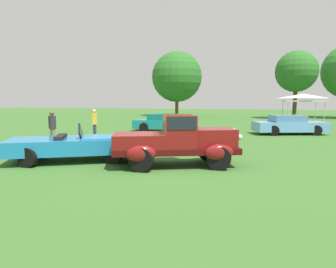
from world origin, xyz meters
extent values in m
plane|color=#386628|center=(0.00, 0.00, 0.00)|extent=(120.00, 120.00, 0.00)
cube|color=#400B0B|center=(0.14, 0.35, 0.56)|extent=(4.32, 2.72, 0.20)
cube|color=maroon|center=(1.28, 0.75, 0.94)|extent=(1.78, 1.53, 0.60)
ellipsoid|color=silver|center=(2.01, 1.01, 0.92)|extent=(0.32, 0.54, 0.68)
cube|color=maroon|center=(0.24, 0.38, 1.18)|extent=(1.37, 1.62, 1.04)
cube|color=black|center=(0.24, 0.38, 1.48)|extent=(1.30, 1.62, 0.40)
cube|color=maroon|center=(-0.95, -0.04, 0.86)|extent=(2.14, 1.92, 0.48)
ellipsoid|color=maroon|center=(1.11, 1.45, 0.56)|extent=(0.99, 0.65, 0.52)
ellipsoid|color=maroon|center=(1.59, 0.09, 0.56)|extent=(0.99, 0.65, 0.52)
ellipsoid|color=maroon|center=(-1.19, 0.64, 0.56)|extent=(0.99, 0.65, 0.52)
ellipsoid|color=maroon|center=(-0.71, -0.72, 0.56)|extent=(0.99, 0.65, 0.52)
sphere|color=silver|center=(1.91, 1.44, 1.00)|extent=(0.18, 0.18, 0.18)
sphere|color=silver|center=(2.20, 0.61, 1.00)|extent=(0.18, 0.18, 0.18)
cylinder|color=black|center=(1.11, 1.45, 0.38)|extent=(0.76, 0.24, 0.76)
cylinder|color=black|center=(1.59, 0.09, 0.38)|extent=(0.76, 0.24, 0.76)
cylinder|color=black|center=(-1.19, 0.64, 0.38)|extent=(0.76, 0.24, 0.76)
cylinder|color=black|center=(-0.71, -0.72, 0.38)|extent=(0.76, 0.24, 0.76)
cube|color=#1E7AB7|center=(-3.62, 0.23, 0.57)|extent=(4.70, 3.43, 0.52)
cube|color=#1E7AB7|center=(-2.46, 0.78, 0.77)|extent=(2.22, 2.06, 0.20)
cube|color=black|center=(-3.36, 0.35, 0.99)|extent=(0.59, 1.15, 0.82)
cube|color=black|center=(-4.00, 0.05, 0.81)|extent=(0.77, 1.21, 0.28)
cube|color=silver|center=(-1.55, 1.21, 0.28)|extent=(0.80, 1.53, 0.12)
cylinder|color=black|center=(-2.69, 1.53, 0.33)|extent=(0.66, 0.20, 0.66)
cylinder|color=black|center=(-2.02, 0.13, 0.33)|extent=(0.66, 0.20, 0.66)
cylinder|color=black|center=(-5.17, 0.35, 0.33)|extent=(0.66, 0.20, 0.66)
cylinder|color=black|center=(-4.51, -1.05, 0.33)|extent=(0.66, 0.20, 0.66)
cube|color=teal|center=(-2.79, 10.48, 0.50)|extent=(4.41, 1.79, 0.60)
cube|color=#146A6E|center=(-2.96, 10.49, 1.00)|extent=(1.96, 1.49, 0.44)
cylinder|color=black|center=(-1.50, 9.68, 0.32)|extent=(0.64, 0.22, 0.64)
cylinder|color=black|center=(-4.12, 9.75, 0.32)|extent=(0.64, 0.22, 0.64)
cube|color=#669EDB|center=(5.38, 10.72, 0.50)|extent=(4.74, 2.84, 0.60)
cube|color=#517EAF|center=(5.20, 10.67, 1.00)|extent=(2.28, 1.93, 0.44)
cylinder|color=black|center=(6.87, 10.35, 0.32)|extent=(0.64, 0.22, 0.64)
cylinder|color=black|center=(4.30, 9.61, 0.32)|extent=(0.64, 0.22, 0.64)
cylinder|color=#283351|center=(-5.47, 5.30, 0.43)|extent=(0.16, 0.16, 0.86)
cylinder|color=#283351|center=(-5.57, 5.47, 0.43)|extent=(0.16, 0.16, 0.86)
cube|color=gold|center=(-5.52, 5.39, 1.16)|extent=(0.41, 0.47, 0.60)
sphere|color=tan|center=(-5.52, 5.39, 1.58)|extent=(0.22, 0.22, 0.22)
cylinder|color=#7F7056|center=(-6.33, 2.79, 0.43)|extent=(0.16, 0.16, 0.86)
cylinder|color=#7F7056|center=(-6.17, 2.67, 0.43)|extent=(0.16, 0.16, 0.86)
cube|color=#2D2D33|center=(-6.25, 2.73, 1.16)|extent=(0.46, 0.44, 0.60)
sphere|color=brown|center=(-6.25, 2.73, 1.58)|extent=(0.22, 0.22, 0.22)
cylinder|color=#B7B7BC|center=(8.77, 18.69, 1.02)|extent=(0.05, 0.05, 2.05)
cylinder|color=#B7B7BC|center=(8.77, 15.98, 1.02)|extent=(0.05, 0.05, 2.05)
cylinder|color=#B7B7BC|center=(6.06, 18.69, 1.02)|extent=(0.05, 0.05, 2.05)
cylinder|color=#B7B7BC|center=(6.06, 15.98, 1.02)|extent=(0.05, 0.05, 2.05)
cube|color=silver|center=(7.41, 17.33, 2.10)|extent=(3.01, 3.01, 0.10)
pyramid|color=silver|center=(7.41, 17.33, 2.52)|extent=(2.95, 2.95, 0.38)
cylinder|color=brown|center=(-5.95, 29.18, 1.71)|extent=(0.44, 0.44, 3.42)
sphere|color=#286623|center=(-5.95, 29.18, 5.25)|extent=(6.68, 6.68, 6.68)
cylinder|color=#47331E|center=(8.45, 26.59, 2.06)|extent=(0.44, 0.44, 4.12)
sphere|color=#286623|center=(8.45, 26.59, 5.40)|extent=(4.65, 4.65, 4.65)
camera|label=1|loc=(2.12, -8.81, 2.20)|focal=30.47mm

